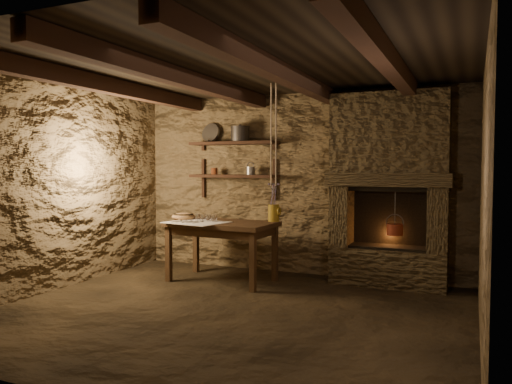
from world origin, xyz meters
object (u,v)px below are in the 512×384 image
at_px(stoneware_jug, 274,205).
at_px(iron_stockpot, 240,135).
at_px(work_table, 222,249).
at_px(red_pot, 395,229).
at_px(wooden_bowl, 183,217).

xyz_separation_m(stoneware_jug, iron_stockpot, (-0.65, 0.39, 0.91)).
bearing_deg(stoneware_jug, work_table, -141.47).
relative_size(work_table, stoneware_jug, 2.75).
height_order(work_table, red_pot, red_pot).
distance_m(iron_stockpot, red_pot, 2.39).
relative_size(stoneware_jug, iron_stockpot, 1.94).
bearing_deg(work_table, stoneware_jug, 29.09).
bearing_deg(work_table, red_pot, 18.20).
xyz_separation_m(wooden_bowl, iron_stockpot, (0.51, 0.64, 1.08)).
bearing_deg(red_pot, wooden_bowl, -168.75).
distance_m(work_table, stoneware_jug, 0.85).
bearing_deg(work_table, wooden_bowl, 179.06).
relative_size(iron_stockpot, red_pot, 0.46).
height_order(work_table, stoneware_jug, stoneware_jug).
bearing_deg(wooden_bowl, iron_stockpot, 51.08).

